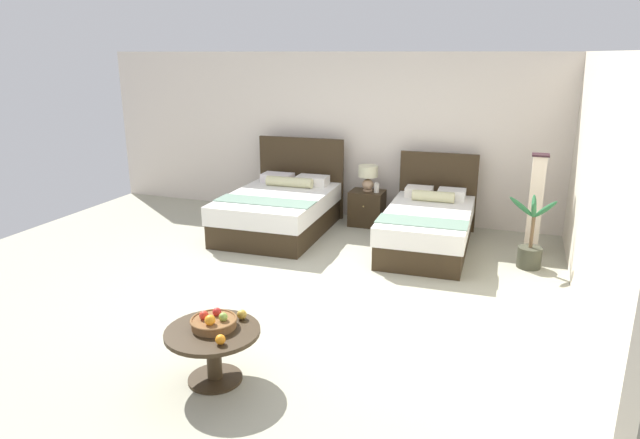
% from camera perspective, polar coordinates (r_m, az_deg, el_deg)
% --- Properties ---
extents(ground_plane, '(9.49, 9.74, 0.02)m').
position_cam_1_polar(ground_plane, '(6.49, -1.61, -6.92)').
color(ground_plane, '#A8A58E').
extents(wall_back, '(9.49, 0.12, 2.60)m').
position_cam_1_polar(wall_back, '(8.97, 5.59, 8.32)').
color(wall_back, silver).
rests_on(wall_back, ground).
extents(wall_side_right, '(0.12, 5.34, 2.60)m').
position_cam_1_polar(wall_side_right, '(6.11, 26.47, 2.74)').
color(wall_side_right, beige).
rests_on(wall_side_right, ground).
extents(bed_near_window, '(1.46, 2.10, 1.28)m').
position_cam_1_polar(bed_near_window, '(8.37, -4.10, 1.00)').
color(bed_near_window, '#322516').
rests_on(bed_near_window, ground).
extents(bed_near_corner, '(1.19, 2.09, 1.17)m').
position_cam_1_polar(bed_near_corner, '(7.77, 10.93, -0.66)').
color(bed_near_corner, '#322516').
rests_on(bed_near_corner, ground).
extents(nightstand, '(0.52, 0.43, 0.54)m').
position_cam_1_polar(nightstand, '(8.70, 4.80, 1.16)').
color(nightstand, '#322516').
rests_on(nightstand, ground).
extents(table_lamp, '(0.30, 0.30, 0.39)m').
position_cam_1_polar(table_lamp, '(8.60, 4.92, 4.55)').
color(table_lamp, tan).
rests_on(table_lamp, nightstand).
extents(vase, '(0.08, 0.08, 0.15)m').
position_cam_1_polar(vase, '(8.54, 5.78, 3.24)').
color(vase, silver).
rests_on(vase, nightstand).
extents(coffee_table, '(0.77, 0.77, 0.45)m').
position_cam_1_polar(coffee_table, '(4.70, -10.81, -12.35)').
color(coffee_table, '#322516').
rests_on(coffee_table, ground).
extents(fruit_bowl, '(0.38, 0.38, 0.15)m').
position_cam_1_polar(fruit_bowl, '(4.66, -10.76, -10.18)').
color(fruit_bowl, brown).
rests_on(fruit_bowl, coffee_table).
extents(loose_apple, '(0.08, 0.08, 0.08)m').
position_cam_1_polar(loose_apple, '(4.76, -7.96, -9.55)').
color(loose_apple, gold).
rests_on(loose_apple, coffee_table).
extents(loose_orange, '(0.08, 0.08, 0.08)m').
position_cam_1_polar(loose_orange, '(4.41, -10.10, -11.93)').
color(loose_orange, orange).
rests_on(loose_orange, coffee_table).
extents(floor_lamp_corner, '(0.21, 0.21, 1.34)m').
position_cam_1_polar(floor_lamp_corner, '(7.88, 21.05, 1.43)').
color(floor_lamp_corner, '#311A20').
rests_on(floor_lamp_corner, ground).
extents(potted_palm, '(0.59, 0.55, 0.92)m').
position_cam_1_polar(potted_palm, '(7.44, 20.58, -2.73)').
color(potted_palm, '#3E3F2F').
rests_on(potted_palm, ground).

